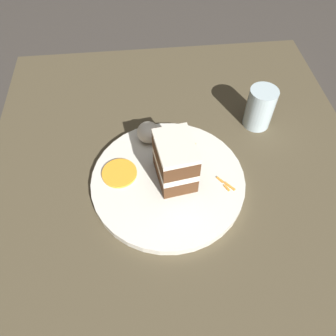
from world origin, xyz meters
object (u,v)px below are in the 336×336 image
object	(u,v)px
plate	(168,181)
cream_dollop	(148,132)
drinking_glass	(259,110)
orange_garnish	(119,173)
cake_slice	(175,161)

from	to	relation	value
plate	cream_dollop	size ratio (longest dim) A/B	5.82
drinking_glass	orange_garnish	bearing A→B (deg)	-68.36
cream_dollop	drinking_glass	size ratio (longest dim) A/B	0.55
drinking_glass	plate	bearing A→B (deg)	-56.35
plate	cream_dollop	xyz separation A→B (m)	(-0.11, -0.03, 0.03)
orange_garnish	drinking_glass	world-z (taller)	drinking_glass
cake_slice	drinking_glass	xyz separation A→B (m)	(-0.14, 0.21, -0.02)
orange_garnish	drinking_glass	size ratio (longest dim) A/B	0.73
orange_garnish	drinking_glass	bearing A→B (deg)	111.64
cream_dollop	cake_slice	bearing A→B (deg)	23.02
drinking_glass	cake_slice	bearing A→B (deg)	-55.23
plate	orange_garnish	size ratio (longest dim) A/B	4.35
plate	orange_garnish	world-z (taller)	orange_garnish
plate	cake_slice	bearing A→B (deg)	103.62
plate	drinking_glass	size ratio (longest dim) A/B	3.19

